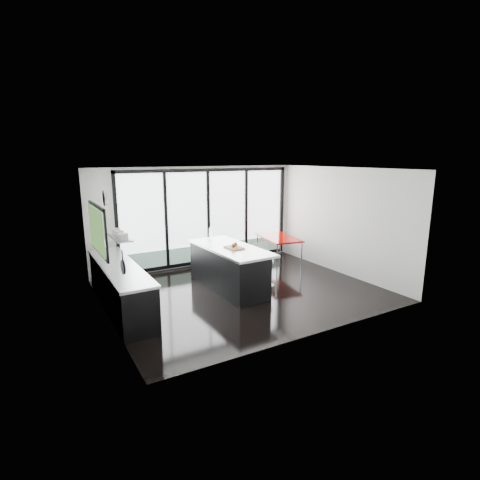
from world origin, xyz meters
TOP-DOWN VIEW (x-y plane):
  - floor at (0.00, 0.00)m, footprint 6.00×5.00m
  - ceiling at (0.00, 0.00)m, footprint 6.00×5.00m
  - wall_back at (0.27, 2.47)m, footprint 6.00×0.09m
  - wall_front at (0.00, -2.50)m, footprint 6.00×0.00m
  - wall_left at (-2.97, 0.27)m, footprint 0.26×5.00m
  - wall_right at (3.00, 0.00)m, footprint 0.00×5.00m
  - counter_cabinets at (-2.67, 0.40)m, footprint 0.69×3.24m
  - island at (-0.20, 0.36)m, footprint 1.11×2.48m
  - bar_stool_near at (0.68, 0.03)m, footprint 0.41×0.41m
  - bar_stool_far at (0.94, 0.63)m, footprint 0.56×0.56m
  - red_table at (2.05, 1.44)m, footprint 1.11×1.62m

SIDE VIEW (x-z plane):
  - floor at x=0.00m, z-range 0.00..0.00m
  - bar_stool_near at x=0.68m, z-range 0.00..0.64m
  - bar_stool_far at x=0.94m, z-range 0.00..0.70m
  - red_table at x=2.05m, z-range 0.00..0.80m
  - counter_cabinets at x=-2.67m, z-range -0.22..1.14m
  - island at x=-0.20m, z-range -0.14..1.16m
  - wall_back at x=0.27m, z-range -0.13..2.67m
  - wall_front at x=0.00m, z-range 0.00..2.80m
  - wall_right at x=3.00m, z-range 0.00..2.80m
  - wall_left at x=-2.97m, z-range 0.16..2.96m
  - ceiling at x=0.00m, z-range 2.80..2.80m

